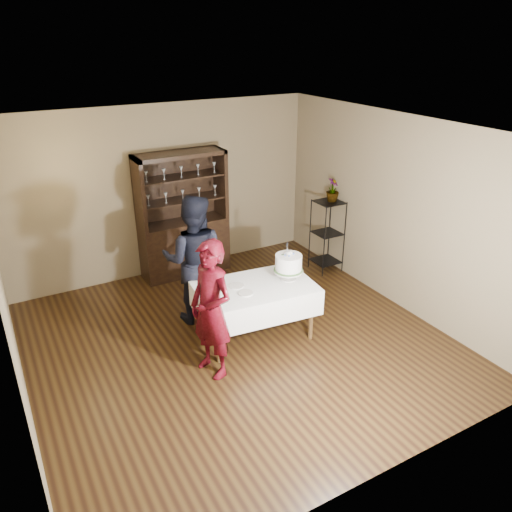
# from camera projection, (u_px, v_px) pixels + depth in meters

# --- Properties ---
(floor) EXTENTS (5.00, 5.00, 0.00)m
(floor) POSITION_uv_depth(u_px,v_px,m) (238.00, 342.00, 6.45)
(floor) COLOR black
(floor) RESTS_ON ground
(ceiling) EXTENTS (5.00, 5.00, 0.00)m
(ceiling) POSITION_uv_depth(u_px,v_px,m) (234.00, 130.00, 5.33)
(ceiling) COLOR silver
(ceiling) RESTS_ON back_wall
(back_wall) EXTENTS (5.00, 0.02, 2.70)m
(back_wall) POSITION_uv_depth(u_px,v_px,m) (164.00, 191.00, 7.87)
(back_wall) COLOR #6F6147
(back_wall) RESTS_ON floor
(wall_left) EXTENTS (0.02, 5.00, 2.70)m
(wall_left) POSITION_uv_depth(u_px,v_px,m) (4.00, 297.00, 4.77)
(wall_left) COLOR #6F6147
(wall_left) RESTS_ON floor
(wall_right) EXTENTS (0.02, 5.00, 2.70)m
(wall_right) POSITION_uv_depth(u_px,v_px,m) (394.00, 212.00, 7.00)
(wall_right) COLOR #6F6147
(wall_right) RESTS_ON floor
(china_hutch) EXTENTS (1.40, 0.48, 2.00)m
(china_hutch) POSITION_uv_depth(u_px,v_px,m) (184.00, 235.00, 8.04)
(china_hutch) COLOR black
(china_hutch) RESTS_ON floor
(plant_etagere) EXTENTS (0.42, 0.42, 1.20)m
(plant_etagere) POSITION_uv_depth(u_px,v_px,m) (327.00, 233.00, 8.14)
(plant_etagere) COLOR black
(plant_etagere) RESTS_ON floor
(cake_table) EXTENTS (1.57, 1.06, 0.74)m
(cake_table) POSITION_uv_depth(u_px,v_px,m) (255.00, 298.00, 6.35)
(cake_table) COLOR silver
(cake_table) RESTS_ON floor
(woman) EXTENTS (0.55, 0.69, 1.66)m
(woman) POSITION_uv_depth(u_px,v_px,m) (211.00, 310.00, 5.56)
(woman) COLOR #380509
(woman) RESTS_ON floor
(man) EXTENTS (1.09, 1.02, 1.79)m
(man) POSITION_uv_depth(u_px,v_px,m) (194.00, 260.00, 6.62)
(man) COLOR black
(man) RESTS_ON floor
(cake) EXTENTS (0.41, 0.41, 0.53)m
(cake) POSITION_uv_depth(u_px,v_px,m) (288.00, 264.00, 6.37)
(cake) COLOR beige
(cake) RESTS_ON cake_table
(plate_near) EXTENTS (0.24, 0.24, 0.01)m
(plate_near) POSITION_uv_depth(u_px,v_px,m) (246.00, 293.00, 6.09)
(plate_near) COLOR beige
(plate_near) RESTS_ON cake_table
(plate_far) EXTENTS (0.19, 0.19, 0.01)m
(plate_far) POSITION_uv_depth(u_px,v_px,m) (236.00, 286.00, 6.26)
(plate_far) COLOR beige
(plate_far) RESTS_ON cake_table
(potted_plant) EXTENTS (0.29, 0.29, 0.37)m
(potted_plant) POSITION_uv_depth(u_px,v_px,m) (333.00, 190.00, 7.86)
(potted_plant) COLOR #3D6530
(potted_plant) RESTS_ON plant_etagere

